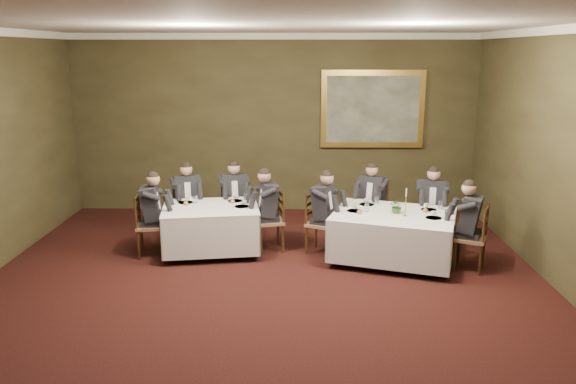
{
  "coord_description": "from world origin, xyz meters",
  "views": [
    {
      "loc": [
        0.43,
        -6.13,
        3.17
      ],
      "look_at": [
        0.32,
        1.88,
        1.15
      ],
      "focal_mm": 35.0,
      "sensor_mm": 36.0,
      "label": 1
    }
  ],
  "objects_px": {
    "table_second": "(211,226)",
    "diner_sec_backleft": "(187,210)",
    "diner_main_endleft": "(322,222)",
    "table_main": "(393,233)",
    "candlestick": "(406,205)",
    "chair_main_endleft": "(321,236)",
    "chair_sec_backright": "(235,220)",
    "diner_sec_endright": "(270,220)",
    "diner_main_backleft": "(372,211)",
    "chair_sec_backleft": "(188,222)",
    "chair_main_backleft": "(372,223)",
    "diner_main_backright": "(431,216)",
    "diner_sec_backright": "(234,208)",
    "centerpiece": "(397,205)",
    "chair_main_backright": "(430,229)",
    "chair_main_endright": "(470,251)",
    "diner_sec_endleft": "(151,224)",
    "painting": "(372,109)",
    "chair_sec_endright": "(271,233)",
    "diner_main_endright": "(471,237)",
    "chair_sec_endleft": "(151,238)"
  },
  "relations": [
    {
      "from": "diner_sec_endright",
      "to": "diner_sec_endleft",
      "type": "height_order",
      "value": "same"
    },
    {
      "from": "diner_main_endleft",
      "to": "chair_main_endright",
      "type": "xyz_separation_m",
      "value": [
        2.18,
        -0.7,
        -0.23
      ]
    },
    {
      "from": "diner_main_endleft",
      "to": "table_main",
      "type": "bearing_deg",
      "value": 97.18
    },
    {
      "from": "diner_main_backleft",
      "to": "chair_sec_backright",
      "type": "xyz_separation_m",
      "value": [
        -2.39,
        0.13,
        -0.23
      ]
    },
    {
      "from": "chair_main_endright",
      "to": "chair_main_backright",
      "type": "bearing_deg",
      "value": 42.12
    },
    {
      "from": "diner_main_backleft",
      "to": "candlestick",
      "type": "xyz_separation_m",
      "value": [
        0.33,
        -1.15,
        0.41
      ]
    },
    {
      "from": "table_main",
      "to": "centerpiece",
      "type": "height_order",
      "value": "centerpiece"
    },
    {
      "from": "diner_sec_backleft",
      "to": "diner_sec_backright",
      "type": "height_order",
      "value": "same"
    },
    {
      "from": "chair_main_endright",
      "to": "candlestick",
      "type": "height_order",
      "value": "candlestick"
    },
    {
      "from": "diner_main_backleft",
      "to": "painting",
      "type": "xyz_separation_m",
      "value": [
        0.19,
        1.81,
        1.55
      ]
    },
    {
      "from": "chair_sec_backleft",
      "to": "chair_sec_endleft",
      "type": "bearing_deg",
      "value": 42.51
    },
    {
      "from": "table_main",
      "to": "candlestick",
      "type": "xyz_separation_m",
      "value": [
        0.15,
        -0.13,
        0.48
      ]
    },
    {
      "from": "chair_main_endleft",
      "to": "painting",
      "type": "height_order",
      "value": "painting"
    },
    {
      "from": "chair_main_backleft",
      "to": "diner_sec_backleft",
      "type": "relative_size",
      "value": 0.74
    },
    {
      "from": "painting",
      "to": "diner_main_backright",
      "type": "bearing_deg",
      "value": -70.49
    },
    {
      "from": "diner_sec_backright",
      "to": "table_main",
      "type": "bearing_deg",
      "value": 143.12
    },
    {
      "from": "chair_main_endleft",
      "to": "diner_sec_backleft",
      "type": "bearing_deg",
      "value": -81.77
    },
    {
      "from": "chair_main_backright",
      "to": "chair_main_endleft",
      "type": "distance_m",
      "value": 1.88
    },
    {
      "from": "table_second",
      "to": "diner_sec_backleft",
      "type": "relative_size",
      "value": 1.25
    },
    {
      "from": "chair_main_backleft",
      "to": "chair_sec_backleft",
      "type": "distance_m",
      "value": 3.2
    },
    {
      "from": "chair_sec_endright",
      "to": "diner_sec_backright",
      "type": "bearing_deg",
      "value": 30.55
    },
    {
      "from": "chair_main_endleft",
      "to": "chair_sec_backright",
      "type": "height_order",
      "value": "same"
    },
    {
      "from": "chair_main_backright",
      "to": "chair_main_backleft",
      "type": "bearing_deg",
      "value": -8.56
    },
    {
      "from": "table_main",
      "to": "diner_sec_backright",
      "type": "xyz_separation_m",
      "value": [
        -2.57,
        1.15,
        0.06
      ]
    },
    {
      "from": "diner_main_endright",
      "to": "chair_sec_endright",
      "type": "xyz_separation_m",
      "value": [
        -2.99,
        0.82,
        -0.23
      ]
    },
    {
      "from": "diner_main_backright",
      "to": "painting",
      "type": "distance_m",
      "value": 2.71
    },
    {
      "from": "chair_sec_backright",
      "to": "candlestick",
      "type": "xyz_separation_m",
      "value": [
        2.72,
        -1.29,
        0.64
      ]
    },
    {
      "from": "table_second",
      "to": "chair_main_endleft",
      "type": "relative_size",
      "value": 1.68
    },
    {
      "from": "chair_sec_backleft",
      "to": "diner_main_endleft",
      "type": "bearing_deg",
      "value": 142.47
    },
    {
      "from": "chair_main_endleft",
      "to": "chair_sec_backright",
      "type": "xyz_separation_m",
      "value": [
        -1.48,
        0.81,
        0.0
      ]
    },
    {
      "from": "table_main",
      "to": "diner_sec_endright",
      "type": "bearing_deg",
      "value": 166.26
    },
    {
      "from": "table_second",
      "to": "diner_sec_backleft",
      "type": "xyz_separation_m",
      "value": [
        -0.51,
        0.7,
        0.06
      ]
    },
    {
      "from": "painting",
      "to": "chair_sec_backleft",
      "type": "bearing_deg",
      "value": -152.03
    },
    {
      "from": "chair_main_endleft",
      "to": "centerpiece",
      "type": "distance_m",
      "value": 1.34
    },
    {
      "from": "diner_main_backright",
      "to": "diner_sec_backright",
      "type": "distance_m",
      "value": 3.34
    },
    {
      "from": "chair_main_backright",
      "to": "candlestick",
      "type": "height_order",
      "value": "candlestick"
    },
    {
      "from": "diner_main_endleft",
      "to": "diner_sec_backleft",
      "type": "relative_size",
      "value": 1.0
    },
    {
      "from": "chair_main_backright",
      "to": "chair_main_endright",
      "type": "relative_size",
      "value": 1.0
    },
    {
      "from": "chair_main_endleft",
      "to": "diner_sec_backleft",
      "type": "relative_size",
      "value": 0.74
    },
    {
      "from": "chair_main_backleft",
      "to": "chair_main_endright",
      "type": "distance_m",
      "value": 1.88
    },
    {
      "from": "table_main",
      "to": "table_second",
      "type": "height_order",
      "value": "same"
    },
    {
      "from": "chair_main_backleft",
      "to": "diner_main_backright",
      "type": "xyz_separation_m",
      "value": [
        0.92,
        -0.31,
        0.23
      ]
    },
    {
      "from": "table_main",
      "to": "diner_main_endleft",
      "type": "distance_m",
      "value": 1.14
    },
    {
      "from": "diner_main_endright",
      "to": "candlestick",
      "type": "height_order",
      "value": "diner_main_endright"
    },
    {
      "from": "diner_sec_backleft",
      "to": "diner_sec_endright",
      "type": "distance_m",
      "value": 1.55
    },
    {
      "from": "chair_main_backleft",
      "to": "chair_sec_backleft",
      "type": "relative_size",
      "value": 1.0
    },
    {
      "from": "diner_sec_endright",
      "to": "diner_sec_backright",
      "type": "bearing_deg",
      "value": 29.94
    },
    {
      "from": "diner_sec_endright",
      "to": "candlestick",
      "type": "relative_size",
      "value": 3.05
    },
    {
      "from": "diner_sec_endleft",
      "to": "candlestick",
      "type": "bearing_deg",
      "value": 77.81
    },
    {
      "from": "table_main",
      "to": "candlestick",
      "type": "height_order",
      "value": "candlestick"
    }
  ]
}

